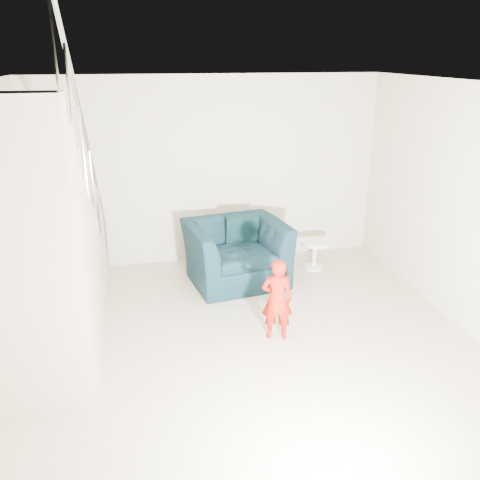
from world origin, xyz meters
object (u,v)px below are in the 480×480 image
at_px(staircase, 42,268).
at_px(armchair, 236,252).
at_px(side_table, 315,250).
at_px(toddler, 277,300).

bearing_deg(staircase, armchair, 30.82).
bearing_deg(staircase, side_table, 24.05).
distance_m(toddler, staircase, 2.44).
height_order(side_table, staircase, staircase).
distance_m(toddler, side_table, 2.06).
height_order(toddler, side_table, toddler).
bearing_deg(staircase, toddler, -5.42).
relative_size(armchair, staircase, 0.35).
bearing_deg(armchair, toddler, -94.28).
height_order(armchair, staircase, staircase).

